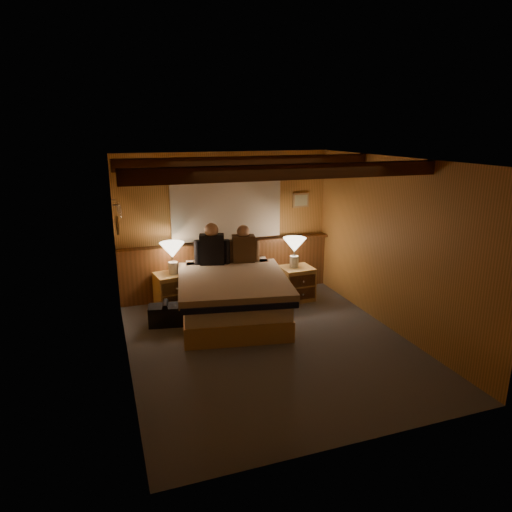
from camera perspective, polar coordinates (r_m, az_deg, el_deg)
name	(u,v)px	position (r m, az deg, el deg)	size (l,w,h in m)	color
floor	(270,344)	(6.16, 1.75, -10.95)	(4.20, 4.20, 0.00)	#4F535E
ceiling	(272,160)	(5.51, 1.96, 11.94)	(4.20, 4.20, 0.00)	#B58243
wall_back	(226,225)	(7.66, -3.77, 3.91)	(3.60, 3.60, 0.00)	#C68847
wall_left	(122,271)	(5.37, -16.40, -1.85)	(4.20, 4.20, 0.00)	#C68847
wall_right	(393,246)	(6.56, 16.70, 1.27)	(4.20, 4.20, 0.00)	#C68847
wall_front	(360,322)	(3.94, 12.91, -8.03)	(3.60, 3.60, 0.00)	#C68847
wainscot	(228,267)	(7.78, -3.55, -1.34)	(3.60, 0.23, 0.94)	brown
curtain_window	(227,206)	(7.54, -3.67, 6.20)	(2.18, 0.09, 1.11)	#442511
ceiling_beams	(267,166)	(5.66, 1.40, 11.13)	(3.60, 1.65, 0.16)	#442511
coat_rail	(119,208)	(6.81, -16.79, 5.79)	(0.05, 0.55, 0.24)	white
framed_print	(301,200)	(8.03, 5.62, 6.95)	(0.30, 0.04, 0.25)	#A58352
bed	(232,296)	(6.81, -2.97, -5.02)	(1.84, 2.22, 0.68)	tan
nightstand_left	(172,290)	(7.38, -10.41, -4.25)	(0.57, 0.52, 0.55)	tan
nightstand_right	(297,283)	(7.60, 5.10, -3.43)	(0.52, 0.47, 0.56)	tan
lamp_left	(172,252)	(7.19, -10.42, 0.49)	(0.39, 0.39, 0.50)	silver
lamp_right	(294,247)	(7.44, 4.83, 1.17)	(0.38, 0.38, 0.49)	silver
person_left	(212,247)	(7.22, -5.54, 1.09)	(0.55, 0.31, 0.69)	black
person_right	(243,247)	(7.31, -1.58, 1.15)	(0.51, 0.27, 0.63)	#47311C
duffel_bag	(166,315)	(6.79, -11.19, -7.20)	(0.53, 0.38, 0.35)	black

